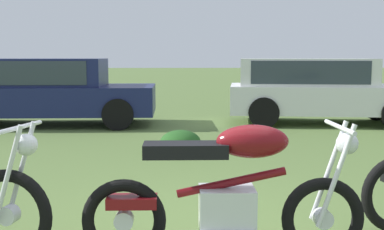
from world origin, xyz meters
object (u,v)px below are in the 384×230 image
at_px(motorcycle_maroon, 228,194).
at_px(car_navy, 40,87).
at_px(car_white, 315,86).
at_px(shrub_low, 180,142).

height_order(motorcycle_maroon, car_navy, car_navy).
distance_m(car_white, shrub_low, 4.58).
bearing_deg(car_navy, motorcycle_maroon, -66.27).
bearing_deg(car_navy, shrub_low, -48.57).
height_order(car_navy, shrub_low, car_navy).
bearing_deg(car_white, motorcycle_maroon, -102.21).
distance_m(motorcycle_maroon, shrub_low, 4.05).
bearing_deg(shrub_low, car_navy, 132.05).
bearing_deg(motorcycle_maroon, shrub_low, 94.37).
distance_m(motorcycle_maroon, car_navy, 8.09).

